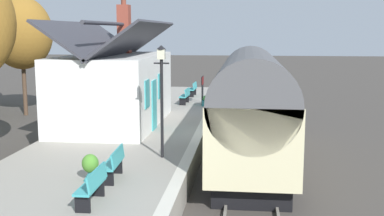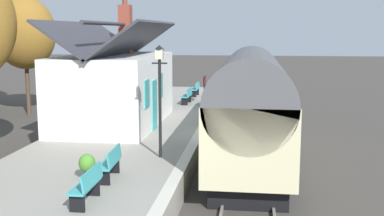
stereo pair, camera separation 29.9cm
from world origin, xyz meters
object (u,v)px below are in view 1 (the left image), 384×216
planter_bench_left (90,167)px  lamp_post_platform (162,80)px  bench_near_building (93,185)px  bench_platform_end (185,96)px  bench_mid_platform (114,163)px  tree_far_left (21,33)px  train (251,106)px  station_sign_board (202,83)px  planter_bench_right (162,102)px  bench_by_lamp (193,89)px  planter_edge_far (205,101)px  station_building (115,87)px

planter_bench_left → lamp_post_platform: bearing=-30.4°
bench_near_building → bench_platform_end: (16.15, -0.19, 0.00)m
bench_mid_platform → tree_far_left: tree_far_left is taller
train → lamp_post_platform: bearing=134.1°
bench_platform_end → station_sign_board: station_sign_board is taller
bench_near_building → planter_bench_right: bench_near_building is taller
bench_by_lamp → planter_edge_far: size_ratio=1.49×
bench_near_building → station_building: bearing=12.4°
bench_near_building → planter_bench_left: bearing=20.0°
bench_by_lamp → station_sign_board: station_sign_board is taller
station_sign_board → lamp_post_platform: bearing=178.9°
station_sign_board → tree_far_left: (-0.04, 10.72, 2.82)m
planter_edge_far → planter_bench_left: size_ratio=1.26×
planter_bench_right → tree_far_left: bearing=77.1°
bench_by_lamp → planter_edge_far: bearing=-163.5°
bench_near_building → station_sign_board: station_sign_board is taller
train → planter_bench_left: size_ratio=14.57×
bench_platform_end → lamp_post_platform: lamp_post_platform is taller
bench_by_lamp → bench_mid_platform: size_ratio=1.00×
station_building → bench_by_lamp: (9.59, -2.46, -1.19)m
bench_near_building → planter_edge_far: bench_near_building is taller
train → planter_bench_left: 7.16m
train → station_building: size_ratio=1.39×
bench_near_building → station_sign_board: size_ratio=0.89×
bench_platform_end → planter_bench_left: (-14.37, 0.84, -0.10)m
station_building → bench_platform_end: size_ratio=5.58×
station_building → planter_bench_right: station_building is taller
bench_by_lamp → bench_near_building: same height
bench_mid_platform → planter_edge_far: bearing=-5.8°
bench_mid_platform → station_sign_board: station_sign_board is taller
station_building → bench_platform_end: bearing=-20.8°
station_sign_board → bench_mid_platform: bearing=175.3°
station_sign_board → tree_far_left: tree_far_left is taller
planter_bench_right → tree_far_left: size_ratio=0.10×
lamp_post_platform → station_sign_board: 12.07m
bench_mid_platform → station_sign_board: bearing=-4.7°
bench_platform_end → planter_bench_right: (-1.74, 1.04, -0.11)m
bench_by_lamp → bench_mid_platform: bearing=179.0°
bench_by_lamp → planter_bench_right: bearing=167.5°
train → bench_near_building: size_ratio=7.84×
planter_bench_left → lamp_post_platform: (2.67, -1.56, 2.20)m
train → tree_far_left: bearing=55.8°
planter_edge_far → planter_bench_left: (-13.98, 2.02, 0.12)m
planter_edge_far → train: bearing=-163.8°
station_building → bench_mid_platform: station_building is taller
train → bench_platform_end: 9.62m
planter_edge_far → station_building: bearing=148.8°
planter_edge_far → planter_bench_left: planter_bench_left is taller
planter_bench_left → station_sign_board: station_sign_board is taller
bench_platform_end → lamp_post_platform: size_ratio=0.38×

